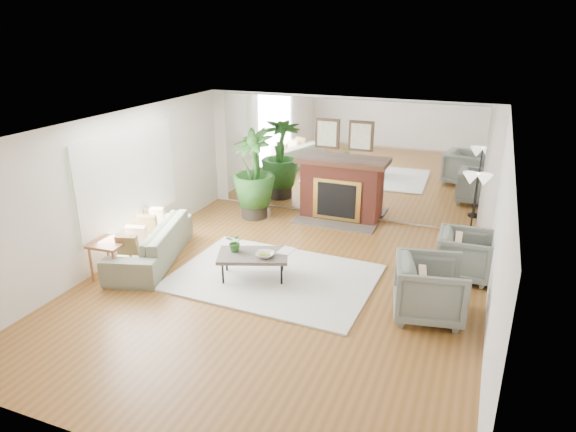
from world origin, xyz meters
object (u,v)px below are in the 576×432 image
at_px(armchair_front, 430,289).
at_px(fireplace, 340,189).
at_px(coffee_table, 253,256).
at_px(side_table, 109,247).
at_px(potted_ficus, 254,171).
at_px(floor_lamp, 476,186).
at_px(sofa, 150,242).
at_px(armchair_back, 465,255).

bearing_deg(armchair_front, fireplace, 23.64).
xyz_separation_m(coffee_table, side_table, (-2.14, -0.78, 0.11)).
distance_m(potted_ficus, floor_lamp, 4.34).
bearing_deg(coffee_table, armchair_front, -2.48).
distance_m(fireplace, coffee_table, 3.14).
xyz_separation_m(sofa, armchair_front, (4.69, -0.11, 0.10)).
relative_size(sofa, armchair_front, 2.36).
bearing_deg(fireplace, armchair_back, -34.37).
bearing_deg(armchair_back, sofa, 102.81).
xyz_separation_m(fireplace, armchair_back, (2.60, -1.78, -0.28)).
relative_size(fireplace, armchair_back, 2.45).
height_order(fireplace, coffee_table, fireplace).
height_order(armchair_back, potted_ficus, potted_ficus).
bearing_deg(coffee_table, armchair_back, 22.93).
xyz_separation_m(armchair_front, side_table, (-4.89, -0.66, 0.09)).
distance_m(sofa, armchair_front, 4.69).
relative_size(sofa, floor_lamp, 1.49).
height_order(side_table, potted_ficus, potted_ficus).
distance_m(fireplace, sofa, 3.97).
relative_size(fireplace, floor_lamp, 1.38).
relative_size(armchair_back, armchair_front, 0.89).
xyz_separation_m(armchair_back, potted_ficus, (-4.29, 1.25, 0.62)).
relative_size(fireplace, sofa, 0.92).
bearing_deg(armchair_front, potted_ficus, 44.47).
relative_size(fireplace, side_table, 3.33).
height_order(fireplace, armchair_back, fireplace).
height_order(coffee_table, floor_lamp, floor_lamp).
xyz_separation_m(armchair_front, floor_lamp, (0.39, 2.36, 0.84)).
height_order(sofa, armchair_front, armchair_front).
relative_size(side_table, floor_lamp, 0.41).
bearing_deg(sofa, side_table, -30.85).
bearing_deg(sofa, fireplace, 125.43).
distance_m(coffee_table, armchair_back, 3.37).
bearing_deg(side_table, potted_ficus, 74.03).
height_order(fireplace, armchair_front, fireplace).
bearing_deg(floor_lamp, armchair_front, -99.38).
relative_size(fireplace, potted_ficus, 1.09).
height_order(coffee_table, armchair_front, armchair_front).
bearing_deg(potted_ficus, floor_lamp, -4.27).
bearing_deg(fireplace, coffee_table, -99.28).
bearing_deg(fireplace, side_table, -124.42).
bearing_deg(coffee_table, potted_ficus, 114.88).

